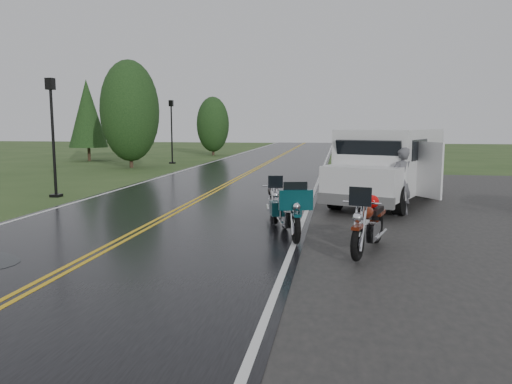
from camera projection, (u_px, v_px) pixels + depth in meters
ground at (108, 249)px, 10.37m from camera, size 120.00×120.00×0.00m
road at (220, 188)px, 20.14m from camera, size 8.00×100.00×0.04m
motorcycle_red at (358, 229)px, 9.16m from camera, size 1.43×2.44×1.36m
motorcycle_teal at (296, 216)px, 10.50m from camera, size 1.35×2.38×1.33m
motorcycle_silver at (276, 203)px, 12.61m from camera, size 1.11×2.16×1.22m
van_white at (337, 169)px, 14.90m from camera, size 4.52×6.73×2.48m
person_at_van at (401, 182)px, 13.99m from camera, size 0.84×0.79×1.92m
lamp_post_near_left at (53, 138)px, 17.57m from camera, size 0.36×0.36×4.23m
lamp_post_far_left at (172, 132)px, 32.67m from camera, size 0.36×0.36×4.18m
tree_left_mid at (130, 122)px, 29.52m from camera, size 3.47×3.47×5.42m
tree_left_far at (213, 130)px, 41.45m from camera, size 2.69×2.69×4.14m
pine_left_far at (88, 121)px, 34.89m from camera, size 2.66×2.66×5.54m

